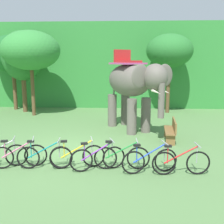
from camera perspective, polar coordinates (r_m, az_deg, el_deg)
The scene contains 16 objects.
ground_plane at distance 10.19m, azimuth -8.15°, elevation -8.18°, with size 80.00×80.00×0.00m, color #567F47.
foliage_hedge at distance 21.79m, azimuth -1.99°, elevation 9.77°, with size 36.00×6.00×5.80m, color #338438.
tree_center_left at distance 19.39m, azimuth -20.02°, elevation 11.27°, with size 2.99×2.99×4.90m.
tree_center_right at distance 18.27m, azimuth -18.19°, elevation 11.00°, with size 2.53×2.53×5.08m.
tree_right at distance 16.91m, azimuth -16.57°, elevation 12.16°, with size 3.40×3.40×4.97m.
tree_left at distance 17.46m, azimuth 11.88°, elevation 12.29°, with size 2.84×2.84×4.86m.
elephant at distance 12.70m, azimuth 4.30°, elevation 5.84°, with size 3.27×4.03×3.78m.
bike_white at distance 9.28m, azimuth -22.37°, elevation -8.32°, with size 1.67×0.60×0.92m.
bike_pink at distance 9.05m, azimuth -18.82°, elevation -8.57°, with size 1.66×0.63×0.92m.
bike_teal at distance 8.74m, azimuth -13.87°, elevation -8.98°, with size 1.71×0.52×0.92m.
bike_yellow at distance 8.61m, azimuth -7.23°, elevation -9.05°, with size 1.68×0.57×0.92m.
bike_purple at distance 8.38m, azimuth -3.02°, elevation -9.55°, with size 1.64×0.69×0.92m.
bike_green at distance 8.45m, azimuth 2.04°, elevation -9.36°, with size 1.71×0.52×0.92m.
bike_blue at distance 8.26m, azimuth 7.83°, elevation -9.95°, with size 1.67×0.61×0.92m.
bike_red at distance 8.30m, azimuth 14.16°, elevation -10.08°, with size 1.71×0.52×0.92m.
wooden_bench at distance 11.50m, azimuth 12.25°, elevation -3.63°, with size 0.53×1.53×0.89m.
Camera 1 is at (1.96, -9.44, 3.30)m, focal length 43.92 mm.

